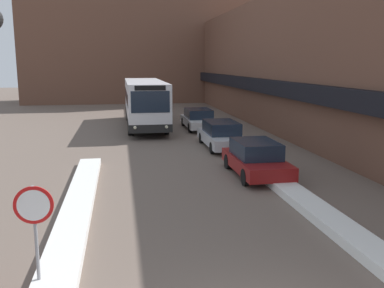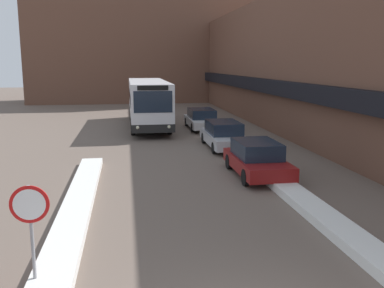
# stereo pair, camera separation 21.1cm
# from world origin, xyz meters

# --- Properties ---
(building_row_right) EXTENTS (5.50, 60.00, 9.05)m
(building_row_right) POSITION_xyz_m (9.97, 24.00, 4.51)
(building_row_right) COLOR brown
(building_row_right) RESTS_ON ground_plane
(building_backdrop_far) EXTENTS (26.00, 8.00, 19.51)m
(building_backdrop_far) POSITION_xyz_m (0.00, 46.95, 9.76)
(building_backdrop_far) COLOR brown
(building_backdrop_far) RESTS_ON ground_plane
(snow_bank_left) EXTENTS (0.90, 16.79, 0.26)m
(snow_bank_left) POSITION_xyz_m (-3.60, 5.25, 0.13)
(snow_bank_left) COLOR silver
(snow_bank_left) RESTS_ON ground_plane
(snow_bank_right) EXTENTS (0.90, 15.96, 0.28)m
(snow_bank_right) POSITION_xyz_m (3.60, 4.15, 0.14)
(snow_bank_right) COLOR silver
(snow_bank_right) RESTS_ON ground_plane
(city_bus) EXTENTS (2.62, 11.84, 3.30)m
(city_bus) POSITION_xyz_m (-0.45, 25.06, 1.79)
(city_bus) COLOR silver
(city_bus) RESTS_ON ground_plane
(parked_car_front) EXTENTS (1.88, 4.27, 1.43)m
(parked_car_front) POSITION_xyz_m (3.20, 10.49, 0.72)
(parked_car_front) COLOR maroon
(parked_car_front) RESTS_ON ground_plane
(parked_car_middle) EXTENTS (1.88, 4.82, 1.42)m
(parked_car_middle) POSITION_xyz_m (3.20, 16.51, 0.71)
(parked_car_middle) COLOR #B7B7BC
(parked_car_middle) RESTS_ON ground_plane
(parked_car_back) EXTENTS (1.94, 4.86, 1.39)m
(parked_car_back) POSITION_xyz_m (3.20, 23.46, 0.70)
(parked_car_back) COLOR silver
(parked_car_back) RESTS_ON ground_plane
(stop_sign) EXTENTS (0.76, 0.08, 2.21)m
(stop_sign) POSITION_xyz_m (-3.91, 2.46, 1.60)
(stop_sign) COLOR gray
(stop_sign) RESTS_ON ground_plane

